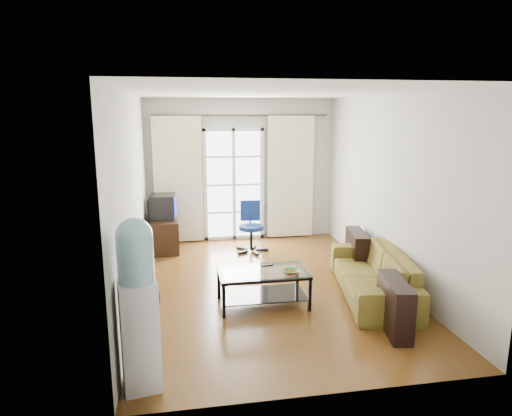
{
  "coord_description": "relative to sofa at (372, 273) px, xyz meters",
  "views": [
    {
      "loc": [
        -1.23,
        -6.05,
        2.46
      ],
      "look_at": [
        -0.1,
        0.35,
        1.08
      ],
      "focal_mm": 32.0,
      "sensor_mm": 36.0,
      "label": 1
    }
  ],
  "objects": [
    {
      "name": "floor",
      "position": [
        -1.35,
        0.54,
        -0.3
      ],
      "size": [
        5.2,
        5.2,
        0.0
      ],
      "primitive_type": "plane",
      "color": "brown",
      "rests_on": "ground"
    },
    {
      "name": "ceiling",
      "position": [
        -1.35,
        0.54,
        2.4
      ],
      "size": [
        5.2,
        5.2,
        0.0
      ],
      "primitive_type": "plane",
      "rotation": [
        3.14,
        0.0,
        0.0
      ],
      "color": "white",
      "rests_on": "wall_back"
    },
    {
      "name": "wall_back",
      "position": [
        -1.35,
        3.14,
        1.05
      ],
      "size": [
        3.6,
        0.02,
        2.7
      ],
      "primitive_type": "cube",
      "color": "beige",
      "rests_on": "floor"
    },
    {
      "name": "wall_front",
      "position": [
        -1.35,
        -2.06,
        1.05
      ],
      "size": [
        3.6,
        0.02,
        2.7
      ],
      "primitive_type": "cube",
      "color": "beige",
      "rests_on": "floor"
    },
    {
      "name": "wall_left",
      "position": [
        -3.15,
        0.54,
        1.05
      ],
      "size": [
        0.02,
        5.2,
        2.7
      ],
      "primitive_type": "cube",
      "color": "beige",
      "rests_on": "floor"
    },
    {
      "name": "wall_right",
      "position": [
        0.45,
        0.54,
        1.05
      ],
      "size": [
        0.02,
        5.2,
        2.7
      ],
      "primitive_type": "cube",
      "color": "beige",
      "rests_on": "floor"
    },
    {
      "name": "french_door",
      "position": [
        -1.5,
        3.09,
        0.77
      ],
      "size": [
        1.16,
        0.06,
        2.15
      ],
      "color": "white",
      "rests_on": "wall_back"
    },
    {
      "name": "curtain_rod",
      "position": [
        -1.35,
        3.04,
        2.08
      ],
      "size": [
        3.3,
        0.04,
        0.04
      ],
      "primitive_type": "cylinder",
      "rotation": [
        0.0,
        1.57,
        0.0
      ],
      "color": "#4C3F2D",
      "rests_on": "wall_back"
    },
    {
      "name": "curtain_left",
      "position": [
        -2.55,
        3.02,
        0.9
      ],
      "size": [
        0.9,
        0.07,
        2.35
      ],
      "primitive_type": "cube",
      "color": "#FAF9C9",
      "rests_on": "curtain_rod"
    },
    {
      "name": "curtain_right",
      "position": [
        -0.4,
        3.02,
        0.9
      ],
      "size": [
        0.9,
        0.07,
        2.35
      ],
      "primitive_type": "cube",
      "color": "#FAF9C9",
      "rests_on": "curtain_rod"
    },
    {
      "name": "radiator",
      "position": [
        -0.55,
        3.04,
        0.03
      ],
      "size": [
        0.64,
        0.12,
        0.64
      ],
      "primitive_type": "cube",
      "color": "gray",
      "rests_on": "floor"
    },
    {
      "name": "sofa",
      "position": [
        0.0,
        0.0,
        0.0
      ],
      "size": [
        2.38,
        1.57,
        0.61
      ],
      "primitive_type": "imported",
      "rotation": [
        0.0,
        0.0,
        -1.76
      ],
      "color": "brown",
      "rests_on": "floor"
    },
    {
      "name": "coffee_table",
      "position": [
        -1.53,
        -0.08,
        -0.01
      ],
      "size": [
        1.14,
        0.66,
        0.46
      ],
      "rotation": [
        0.0,
        0.0,
        0.01
      ],
      "color": "silver",
      "rests_on": "floor"
    },
    {
      "name": "bowl",
      "position": [
        -1.2,
        -0.24,
        0.18
      ],
      "size": [
        0.24,
        0.24,
        0.05
      ],
      "primitive_type": "imported",
      "rotation": [
        0.0,
        0.0,
        -0.1
      ],
      "color": "green",
      "rests_on": "coffee_table"
    },
    {
      "name": "book",
      "position": [
        -1.28,
        -0.23,
        0.17
      ],
      "size": [
        0.2,
        0.24,
        0.02
      ],
      "primitive_type": "imported",
      "rotation": [
        0.0,
        0.0,
        0.12
      ],
      "color": "#9B3513",
      "rests_on": "coffee_table"
    },
    {
      "name": "remote",
      "position": [
        -1.45,
        0.1,
        0.16
      ],
      "size": [
        0.17,
        0.07,
        0.02
      ],
      "primitive_type": "cube",
      "rotation": [
        0.0,
        0.0,
        0.15
      ],
      "color": "black",
      "rests_on": "coffee_table"
    },
    {
      "name": "tv_stand",
      "position": [
        -2.86,
        2.52,
        -0.02
      ],
      "size": [
        0.56,
        0.81,
        0.58
      ],
      "primitive_type": "cube",
      "rotation": [
        0.0,
        0.0,
        0.05
      ],
      "color": "black",
      "rests_on": "floor"
    },
    {
      "name": "crt_tv",
      "position": [
        -2.85,
        2.6,
        0.49
      ],
      "size": [
        0.51,
        0.5,
        0.43
      ],
      "rotation": [
        0.0,
        0.0,
        -0.08
      ],
      "color": "black",
      "rests_on": "tv_stand"
    },
    {
      "name": "task_chair",
      "position": [
        -1.31,
        2.22,
        -0.04
      ],
      "size": [
        0.66,
        0.66,
        0.9
      ],
      "rotation": [
        0.0,
        0.0,
        -0.08
      ],
      "color": "black",
      "rests_on": "floor"
    },
    {
      "name": "water_cooler",
      "position": [
        -2.95,
        -1.66,
        0.52
      ],
      "size": [
        0.38,
        0.38,
        1.58
      ],
      "rotation": [
        0.0,
        0.0,
        0.19
      ],
      "color": "silver",
      "rests_on": "floor"
    }
  ]
}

